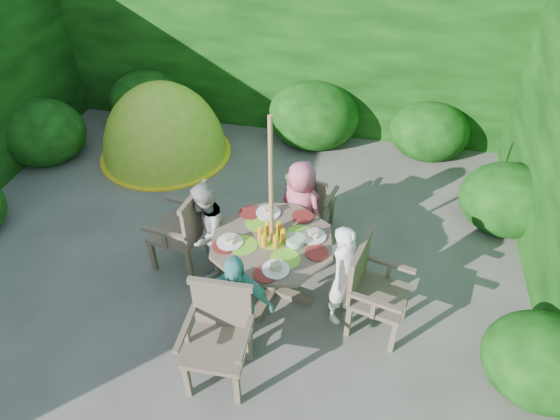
% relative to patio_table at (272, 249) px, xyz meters
% --- Properties ---
extents(ground, '(60.00, 60.00, 0.00)m').
position_rel_patio_table_xyz_m(ground, '(-0.70, 0.02, -0.65)').
color(ground, '#4C4944').
rests_on(ground, ground).
extents(hedge_enclosure, '(9.00, 9.00, 2.50)m').
position_rel_patio_table_xyz_m(hedge_enclosure, '(-0.70, 1.35, 0.60)').
color(hedge_enclosure, black).
rests_on(hedge_enclosure, ground).
extents(patio_table, '(1.58, 1.58, 0.93)m').
position_rel_patio_table_xyz_m(patio_table, '(0.00, 0.00, 0.00)').
color(patio_table, '#493D30').
rests_on(patio_table, ground).
extents(parasol_pole, '(0.05, 0.05, 2.20)m').
position_rel_patio_table_xyz_m(parasol_pole, '(-0.00, -0.00, 0.45)').
color(parasol_pole, '#9C6C3E').
rests_on(parasol_pole, ground).
extents(garden_chair_right, '(0.65, 0.70, 0.99)m').
position_rel_patio_table_xyz_m(garden_chair_right, '(1.06, -0.22, -0.12)').
color(garden_chair_right, '#493D30').
rests_on(garden_chair_right, ground).
extents(garden_chair_left, '(0.61, 0.67, 1.01)m').
position_rel_patio_table_xyz_m(garden_chair_left, '(-1.07, 0.23, -0.11)').
color(garden_chair_left, '#493D30').
rests_on(garden_chair_left, ground).
extents(garden_chair_back, '(0.61, 0.57, 0.87)m').
position_rel_patio_table_xyz_m(garden_chair_back, '(0.22, 1.08, -0.19)').
color(garden_chair_back, '#493D30').
rests_on(garden_chair_back, ground).
extents(garden_chair_front, '(0.61, 0.55, 1.00)m').
position_rel_patio_table_xyz_m(garden_chair_front, '(-0.25, -1.07, -0.12)').
color(garden_chair_front, '#493D30').
rests_on(garden_chair_front, ground).
extents(child_right, '(0.45, 0.51, 1.18)m').
position_rel_patio_table_xyz_m(child_right, '(0.78, -0.16, -0.06)').
color(child_right, white).
rests_on(child_right, ground).
extents(child_left, '(0.48, 0.60, 1.20)m').
position_rel_patio_table_xyz_m(child_left, '(-0.79, 0.16, -0.05)').
color(child_left, '#A7A6A2').
rests_on(child_left, ground).
extents(child_back, '(0.71, 0.62, 1.21)m').
position_rel_patio_table_xyz_m(child_back, '(0.16, 0.78, -0.04)').
color(child_back, '#D15674').
rests_on(child_back, ground).
extents(child_front, '(0.74, 0.34, 1.23)m').
position_rel_patio_table_xyz_m(child_front, '(-0.17, -0.78, -0.04)').
color(child_front, '#48A9A0').
rests_on(child_front, ground).
extents(dome_tent, '(2.32, 2.32, 2.29)m').
position_rel_patio_table_xyz_m(dome_tent, '(-2.26, 2.41, -0.65)').
color(dome_tent, '#8FC926').
rests_on(dome_tent, ground).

